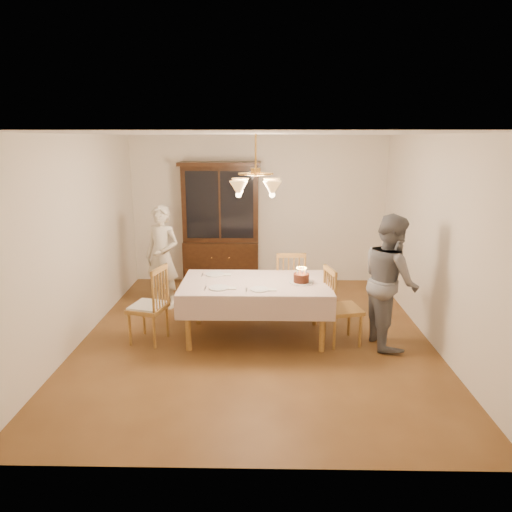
{
  "coord_description": "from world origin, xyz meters",
  "views": [
    {
      "loc": [
        0.11,
        -5.58,
        2.55
      ],
      "look_at": [
        0.0,
        0.2,
        1.05
      ],
      "focal_mm": 32.0,
      "sensor_mm": 36.0,
      "label": 1
    }
  ],
  "objects_px": {
    "dining_table": "(256,287)",
    "chair_far_side": "(290,287)",
    "birthday_cake": "(301,279)",
    "china_hutch": "(221,227)",
    "elderly_woman": "(162,257)"
  },
  "relations": [
    {
      "from": "china_hutch",
      "to": "chair_far_side",
      "type": "bearing_deg",
      "value": -53.51
    },
    {
      "from": "dining_table",
      "to": "elderly_woman",
      "type": "height_order",
      "value": "elderly_woman"
    },
    {
      "from": "china_hutch",
      "to": "dining_table",
      "type": "bearing_deg",
      "value": -73.92
    },
    {
      "from": "chair_far_side",
      "to": "birthday_cake",
      "type": "bearing_deg",
      "value": -82.45
    },
    {
      "from": "dining_table",
      "to": "birthday_cake",
      "type": "bearing_deg",
      "value": -3.07
    },
    {
      "from": "china_hutch",
      "to": "elderly_woman",
      "type": "height_order",
      "value": "china_hutch"
    },
    {
      "from": "dining_table",
      "to": "chair_far_side",
      "type": "relative_size",
      "value": 1.9
    },
    {
      "from": "chair_far_side",
      "to": "birthday_cake",
      "type": "relative_size",
      "value": 3.33
    },
    {
      "from": "chair_far_side",
      "to": "birthday_cake",
      "type": "distance_m",
      "value": 0.85
    },
    {
      "from": "chair_far_side",
      "to": "china_hutch",
      "type": "bearing_deg",
      "value": 126.49
    },
    {
      "from": "china_hutch",
      "to": "elderly_woman",
      "type": "xyz_separation_m",
      "value": [
        -0.79,
        -1.15,
        -0.25
      ]
    },
    {
      "from": "dining_table",
      "to": "china_hutch",
      "type": "height_order",
      "value": "china_hutch"
    },
    {
      "from": "china_hutch",
      "to": "elderly_woman",
      "type": "relative_size",
      "value": 1.36
    },
    {
      "from": "dining_table",
      "to": "china_hutch",
      "type": "distance_m",
      "value": 2.37
    },
    {
      "from": "dining_table",
      "to": "china_hutch",
      "type": "xyz_separation_m",
      "value": [
        -0.65,
        2.25,
        0.36
      ]
    }
  ]
}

